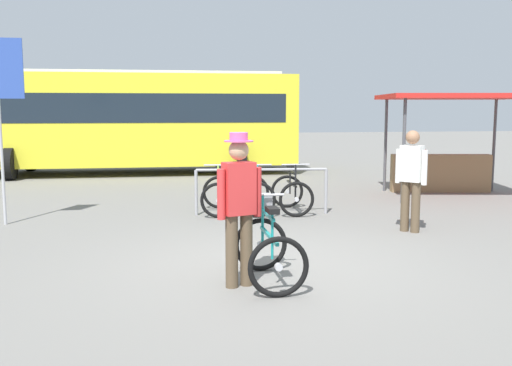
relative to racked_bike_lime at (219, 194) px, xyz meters
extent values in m
plane|color=slate|center=(0.22, -3.79, -0.37)|extent=(80.00, 80.00, 0.00)
cylinder|color=#99999E|center=(-0.44, -0.14, 0.06)|extent=(0.06, 0.06, 0.85)
cylinder|color=#99999E|center=(2.00, -0.37, 0.06)|extent=(0.06, 0.06, 0.85)
cylinder|color=#99999E|center=(0.78, -0.26, 0.48)|extent=(2.44, 0.28, 0.05)
torus|color=black|center=(0.06, 0.51, -0.04)|extent=(0.67, 0.16, 0.66)
cylinder|color=#B7B7BC|center=(0.06, 0.51, -0.04)|extent=(0.09, 0.07, 0.08)
torus|color=black|center=(-0.06, -0.51, -0.04)|extent=(0.67, 0.16, 0.66)
cylinder|color=#B7B7BC|center=(-0.06, -0.51, -0.04)|extent=(0.09, 0.07, 0.08)
cube|color=#9ED14C|center=(0.00, 0.00, 0.19)|extent=(0.14, 0.92, 0.04)
cube|color=#9ED14C|center=(-0.01, -0.05, 0.41)|extent=(0.11, 0.61, 0.04)
cylinder|color=#9ED14C|center=(0.02, 0.18, 0.24)|extent=(0.03, 0.03, 0.55)
cube|color=black|center=(0.02, 0.18, 0.51)|extent=(0.15, 0.25, 0.06)
cylinder|color=#9ED14C|center=(-0.04, -0.38, 0.28)|extent=(0.03, 0.03, 0.63)
cylinder|color=#B7B7BC|center=(-0.04, -0.38, 0.59)|extent=(0.52, 0.09, 0.03)
torus|color=black|center=(0.73, 0.44, -0.04)|extent=(0.66, 0.11, 0.66)
cylinder|color=#B7B7BC|center=(0.73, 0.44, -0.04)|extent=(0.08, 0.07, 0.08)
torus|color=black|center=(0.66, -0.57, -0.04)|extent=(0.66, 0.11, 0.66)
cylinder|color=#B7B7BC|center=(0.66, -0.57, -0.04)|extent=(0.08, 0.07, 0.08)
cube|color=teal|center=(0.70, -0.07, 0.19)|extent=(0.10, 0.92, 0.04)
cube|color=teal|center=(0.69, -0.12, 0.41)|extent=(0.08, 0.61, 0.04)
cylinder|color=teal|center=(0.71, 0.12, 0.24)|extent=(0.03, 0.03, 0.55)
cube|color=black|center=(0.71, 0.12, 0.51)|extent=(0.14, 0.25, 0.06)
cylinder|color=teal|center=(0.67, -0.45, 0.28)|extent=(0.03, 0.03, 0.63)
cylinder|color=#B7B7BC|center=(0.67, -0.45, 0.59)|extent=(0.52, 0.06, 0.03)
torus|color=black|center=(1.42, 0.38, -0.04)|extent=(0.66, 0.09, 0.66)
cylinder|color=#B7B7BC|center=(1.42, 0.38, -0.04)|extent=(0.08, 0.06, 0.08)
torus|color=black|center=(1.37, -0.64, -0.04)|extent=(0.66, 0.09, 0.66)
cylinder|color=#B7B7BC|center=(1.37, -0.64, -0.04)|extent=(0.08, 0.06, 0.08)
cube|color=black|center=(1.39, -0.13, 0.19)|extent=(0.08, 0.92, 0.04)
cube|color=black|center=(1.39, -0.18, 0.41)|extent=(0.07, 0.61, 0.04)
cylinder|color=black|center=(1.40, 0.05, 0.24)|extent=(0.03, 0.03, 0.55)
cube|color=black|center=(1.40, 0.05, 0.51)|extent=(0.13, 0.25, 0.06)
cylinder|color=black|center=(1.37, -0.52, 0.28)|extent=(0.03, 0.03, 0.63)
cylinder|color=#B7B7BC|center=(1.37, -0.52, 0.59)|extent=(0.52, 0.05, 0.03)
torus|color=black|center=(0.11, -5.01, -0.04)|extent=(0.66, 0.07, 0.66)
cylinder|color=#B7B7BC|center=(0.11, -5.01, -0.04)|extent=(0.08, 0.06, 0.08)
torus|color=black|center=(0.10, -3.99, -0.04)|extent=(0.66, 0.07, 0.66)
cylinder|color=#B7B7BC|center=(0.10, -3.99, -0.04)|extent=(0.08, 0.06, 0.08)
cube|color=teal|center=(0.11, -4.50, 0.19)|extent=(0.04, 0.92, 0.04)
cube|color=teal|center=(0.11, -4.45, 0.41)|extent=(0.04, 0.61, 0.04)
cylinder|color=teal|center=(0.11, -4.68, 0.24)|extent=(0.03, 0.03, 0.55)
cube|color=black|center=(0.11, -4.68, 0.51)|extent=(0.12, 0.24, 0.06)
cylinder|color=teal|center=(0.11, -4.11, 0.28)|extent=(0.03, 0.03, 0.63)
cylinder|color=#B7B7BC|center=(0.11, -4.11, 0.59)|extent=(0.52, 0.03, 0.03)
cube|color=gray|center=(0.10, -3.97, 0.47)|extent=(0.26, 0.20, 0.22)
cylinder|color=brown|center=(-0.15, -4.53, 0.04)|extent=(0.14, 0.14, 0.82)
cylinder|color=brown|center=(-0.33, -4.58, 0.04)|extent=(0.14, 0.14, 0.82)
cube|color=red|center=(-0.24, -4.55, 0.74)|extent=(0.38, 0.29, 0.58)
cylinder|color=red|center=(-0.02, -4.51, 0.69)|extent=(0.09, 0.09, 0.55)
cylinder|color=red|center=(-0.44, -4.64, 0.69)|extent=(0.09, 0.09, 0.55)
sphere|color=tan|center=(-0.24, -4.55, 1.16)|extent=(0.22, 0.22, 0.22)
cylinder|color=#E05999|center=(-0.24, -4.55, 1.26)|extent=(0.32, 0.32, 0.02)
cylinder|color=#E05999|center=(-0.24, -4.55, 1.31)|extent=(0.20, 0.20, 0.09)
cylinder|color=brown|center=(2.94, -2.24, 0.04)|extent=(0.14, 0.14, 0.82)
cylinder|color=brown|center=(2.82, -2.10, 0.04)|extent=(0.14, 0.14, 0.82)
cube|color=white|center=(2.88, -2.17, 0.74)|extent=(0.38, 0.39, 0.58)
cylinder|color=white|center=(3.01, -2.35, 0.69)|extent=(0.09, 0.09, 0.55)
cylinder|color=white|center=(2.72, -2.02, 0.69)|extent=(0.09, 0.09, 0.55)
sphere|color=#9E7051|center=(2.88, -2.17, 1.16)|extent=(0.22, 0.22, 0.22)
cube|color=#B23333|center=(3.00, -2.07, 0.76)|extent=(0.28, 0.29, 0.40)
cube|color=yellow|center=(-1.96, 7.25, 1.28)|extent=(10.03, 2.64, 2.70)
cube|color=#19232D|center=(-1.96, 7.25, 1.63)|extent=(9.23, 2.65, 0.84)
cube|color=silver|center=(-1.96, 7.25, 2.67)|extent=(9.03, 2.38, 0.08)
cylinder|color=black|center=(-5.23, 6.05, 0.08)|extent=(0.26, 0.90, 0.90)
cylinder|color=black|center=(-5.19, 8.55, 0.08)|extent=(0.26, 0.90, 0.90)
cylinder|color=black|center=(1.27, 5.96, 0.08)|extent=(0.26, 0.90, 0.90)
cylinder|color=black|center=(1.31, 8.46, 0.08)|extent=(0.26, 0.90, 0.90)
cylinder|color=#4C4C51|center=(4.28, 2.33, 0.73)|extent=(0.07, 0.07, 2.20)
cylinder|color=#4C4C51|center=(6.84, 1.86, 0.73)|extent=(0.07, 0.07, 2.20)
cylinder|color=#4C4C51|center=(3.96, 0.56, 0.73)|extent=(0.07, 0.07, 2.20)
cube|color=red|center=(5.40, 1.21, 1.88)|extent=(3.46, 2.82, 0.10)
cube|color=olive|center=(5.53, 1.94, 0.08)|extent=(2.36, 0.72, 0.90)
cylinder|color=#B2B2B7|center=(-3.74, -0.46, 1.23)|extent=(0.05, 0.05, 3.20)
cube|color=#2D4CA5|center=(-3.52, -0.46, 2.28)|extent=(0.40, 0.03, 1.00)
camera|label=1|loc=(-1.09, -10.71, 1.61)|focal=40.08mm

